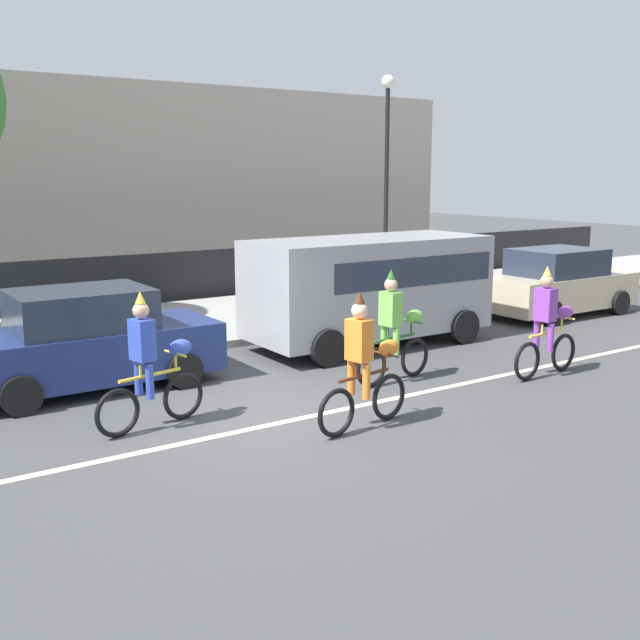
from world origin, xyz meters
TOP-DOWN VIEW (x-y plane):
  - ground_plane at (0.00, 0.00)m, footprint 80.00×80.00m
  - road_centre_line at (0.00, -0.50)m, footprint 36.00×0.14m
  - sidewalk_curb at (0.00, 6.50)m, footprint 60.00×5.00m
  - fence_line at (0.00, 9.40)m, footprint 40.00×0.08m
  - building_backdrop at (1.74, 18.00)m, footprint 28.00×8.00m
  - parade_cyclist_cobalt at (-1.62, 0.32)m, footprint 1.70×0.55m
  - parade_cyclist_orange at (0.79, -1.31)m, footprint 1.71×0.53m
  - parade_cyclist_lime at (2.63, 0.27)m, footprint 1.72×0.51m
  - parade_cyclist_purple at (5.06, -0.90)m, footprint 1.72×0.50m
  - parked_van_grey at (4.01, 2.70)m, footprint 5.00×2.22m
  - parked_car_beige at (9.81, 2.72)m, footprint 4.10×1.92m
  - parked_car_navy at (-1.77, 2.73)m, footprint 4.10×1.92m
  - street_lamp_post at (7.82, 7.02)m, footprint 0.36×0.36m

SIDE VIEW (x-z plane):
  - ground_plane at x=0.00m, z-range 0.00..0.00m
  - road_centre_line at x=0.00m, z-range 0.00..0.01m
  - sidewalk_curb at x=0.00m, z-range 0.00..0.15m
  - fence_line at x=0.00m, z-range 0.00..1.40m
  - parked_car_beige at x=9.81m, z-range -0.04..1.60m
  - parked_car_navy at x=-1.77m, z-range -0.04..1.60m
  - parade_cyclist_cobalt at x=-1.62m, z-range -0.12..1.80m
  - parade_cyclist_orange at x=0.79m, z-range -0.12..1.80m
  - parade_cyclist_lime at x=2.63m, z-range -0.12..1.80m
  - parade_cyclist_purple at x=5.06m, z-range -0.12..1.80m
  - parked_van_grey at x=4.01m, z-range 0.19..2.37m
  - building_backdrop at x=1.74m, z-range 0.00..6.30m
  - street_lamp_post at x=7.82m, z-range 1.06..6.92m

